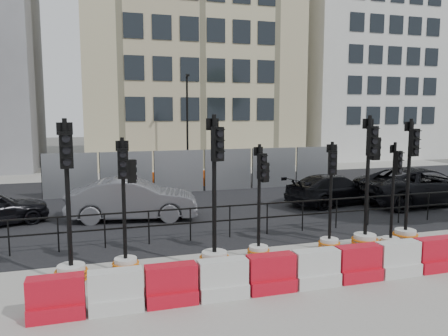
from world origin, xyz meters
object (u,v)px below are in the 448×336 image
object	(u,v)px
traffic_signal_a	(70,252)
traffic_signal_h	(406,219)
traffic_signal_d	(259,233)
car_c	(334,190)

from	to	relation	value
traffic_signal_a	traffic_signal_h	distance (m)	8.98
traffic_signal_a	traffic_signal_d	size ratio (longest dim) A/B	1.22
traffic_signal_a	car_c	size ratio (longest dim) A/B	0.80
traffic_signal_d	car_c	distance (m)	7.64
traffic_signal_d	traffic_signal_h	world-z (taller)	traffic_signal_h
car_c	traffic_signal_a	bearing A→B (deg)	107.62
traffic_signal_h	traffic_signal_d	bearing A→B (deg)	172.90
traffic_signal_a	traffic_signal_d	xyz separation A→B (m)	(4.51, 0.34, -0.04)
traffic_signal_h	traffic_signal_a	bearing A→B (deg)	175.11
car_c	traffic_signal_h	bearing A→B (deg)	157.75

